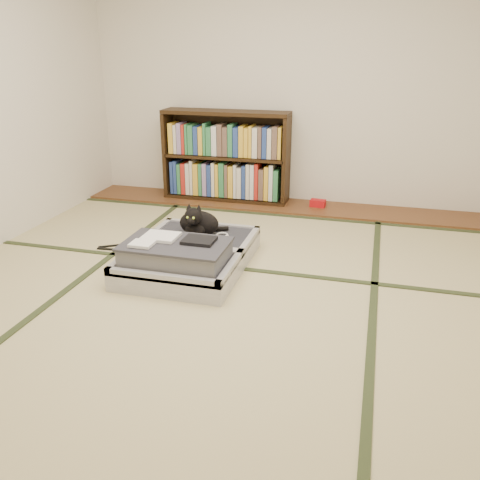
# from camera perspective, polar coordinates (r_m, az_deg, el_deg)

# --- Properties ---
(floor) EXTENTS (4.50, 4.50, 0.00)m
(floor) POSITION_cam_1_polar(r_m,az_deg,el_deg) (3.41, -2.37, -5.90)
(floor) COLOR #C6B884
(floor) RESTS_ON ground
(wood_strip) EXTENTS (4.00, 0.50, 0.02)m
(wood_strip) POSITION_cam_1_polar(r_m,az_deg,el_deg) (5.21, 4.26, 3.92)
(wood_strip) COLOR brown
(wood_strip) RESTS_ON ground
(red_item) EXTENTS (0.16, 0.11, 0.07)m
(red_item) POSITION_cam_1_polar(r_m,az_deg,el_deg) (5.17, 8.73, 4.11)
(red_item) COLOR #B90E13
(red_item) RESTS_ON wood_strip
(room_shell) EXTENTS (4.50, 4.50, 4.50)m
(room_shell) POSITION_cam_1_polar(r_m,az_deg,el_deg) (3.04, -2.81, 19.48)
(room_shell) COLOR white
(room_shell) RESTS_ON ground
(tatami_borders) EXTENTS (4.00, 4.50, 0.01)m
(tatami_borders) POSITION_cam_1_polar(r_m,az_deg,el_deg) (3.83, -0.15, -2.61)
(tatami_borders) COLOR #2D381E
(tatami_borders) RESTS_ON ground
(bookcase) EXTENTS (1.30, 0.30, 0.92)m
(bookcase) POSITION_cam_1_polar(r_m,az_deg,el_deg) (5.30, -1.59, 9.20)
(bookcase) COLOR black
(bookcase) RESTS_ON wood_strip
(suitcase) EXTENTS (0.81, 1.08, 0.32)m
(suitcase) POSITION_cam_1_polar(r_m,az_deg,el_deg) (3.71, -5.89, -1.73)
(suitcase) COLOR silver
(suitcase) RESTS_ON floor
(cat) EXTENTS (0.36, 0.36, 0.29)m
(cat) POSITION_cam_1_polar(r_m,az_deg,el_deg) (3.92, -4.74, 1.92)
(cat) COLOR black
(cat) RESTS_ON suitcase
(cable_coil) EXTENTS (0.11, 0.11, 0.03)m
(cable_coil) POSITION_cam_1_polar(r_m,az_deg,el_deg) (3.92, -2.06, 0.50)
(cable_coil) COLOR white
(cable_coil) RESTS_ON suitcase
(hanger) EXTENTS (0.43, 0.21, 0.01)m
(hanger) POSITION_cam_1_polar(r_m,az_deg,el_deg) (4.20, -12.94, -0.94)
(hanger) COLOR black
(hanger) RESTS_ON floor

